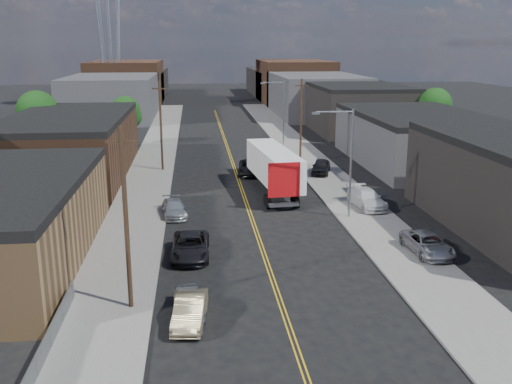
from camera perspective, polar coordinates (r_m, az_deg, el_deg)
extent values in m
plane|color=black|center=(80.36, -2.92, 4.58)|extent=(260.00, 260.00, 0.00)
cube|color=gold|center=(65.67, -2.14, 2.32)|extent=(0.32, 120.00, 0.01)
cube|color=slate|center=(65.68, -10.44, 2.15)|extent=(5.00, 140.00, 0.15)
cube|color=slate|center=(66.98, 6.00, 2.56)|extent=(5.00, 140.00, 0.15)
cube|color=#472C1C|center=(65.35, -18.09, 4.22)|extent=(12.00, 26.00, 6.00)
cube|color=black|center=(64.88, -18.32, 7.09)|extent=(12.00, 26.00, 0.60)
cube|color=navy|center=(44.92, 20.02, 0.35)|extent=(0.30, 20.00, 0.80)
cube|color=#3C3B3E|center=(71.10, 15.82, 4.98)|extent=(14.00, 24.00, 5.50)
cube|color=black|center=(70.68, 16.00, 7.41)|extent=(14.00, 24.00, 0.60)
cube|color=black|center=(95.37, 10.06, 8.09)|extent=(14.00, 22.00, 7.00)
cube|color=black|center=(95.02, 10.16, 10.37)|extent=(14.00, 22.00, 0.60)
cube|color=#3C3B3E|center=(115.48, -14.10, 9.24)|extent=(16.00, 30.00, 8.00)
cube|color=#3C3B3E|center=(117.03, 5.97, 9.66)|extent=(16.00, 30.00, 8.00)
cube|color=#472C1C|center=(140.14, -12.78, 10.60)|extent=(16.00, 26.00, 10.00)
cube|color=#472C1C|center=(141.43, 3.84, 10.96)|extent=(16.00, 26.00, 10.00)
cube|color=black|center=(160.09, -11.97, 10.57)|extent=(16.00, 40.00, 7.00)
cube|color=black|center=(161.22, 2.58, 10.89)|extent=(16.00, 40.00, 7.00)
cylinder|color=gray|center=(130.18, -14.43, 14.64)|extent=(0.80, 0.80, 30.00)
cylinder|color=gray|center=(128.69, -15.33, 14.58)|extent=(1.94, 1.94, 29.98)
cylinder|color=gray|center=(128.21, -13.73, 14.68)|extent=(1.94, 1.94, 29.98)
cylinder|color=gray|center=(132.17, -15.10, 14.59)|extent=(1.94, 1.94, 29.98)
cylinder|color=gray|center=(131.70, -13.54, 14.68)|extent=(1.94, 1.94, 29.98)
cylinder|color=gray|center=(46.72, 9.47, 2.70)|extent=(0.18, 0.18, 9.00)
cylinder|color=gray|center=(45.66, 7.86, 7.96)|extent=(3.00, 0.12, 0.12)
cube|color=gray|center=(45.33, 6.00, 7.84)|extent=(0.60, 0.25, 0.18)
cylinder|color=gray|center=(80.55, 2.78, 7.85)|extent=(0.18, 0.18, 9.00)
cylinder|color=gray|center=(79.93, 1.74, 10.90)|extent=(3.00, 0.12, 0.12)
cube|color=gray|center=(79.75, 0.65, 10.83)|extent=(0.60, 0.25, 0.18)
cylinder|color=black|center=(30.58, -12.86, -2.86)|extent=(0.26, 0.26, 10.00)
cube|color=black|center=(29.62, -13.32, 4.91)|extent=(1.60, 0.12, 0.12)
cylinder|color=black|center=(64.73, -9.48, 6.45)|extent=(0.26, 0.26, 10.00)
cube|color=black|center=(64.28, -9.64, 10.15)|extent=(1.60, 0.12, 0.12)
cylinder|color=black|center=(68.79, 4.52, 7.07)|extent=(0.26, 0.26, 10.00)
cube|color=black|center=(68.36, 4.59, 10.57)|extent=(1.60, 0.12, 0.12)
cube|color=slate|center=(27.10, -21.10, -16.08)|extent=(0.02, 16.00, 1.20)
cube|color=slate|center=(26.81, -21.22, -14.97)|extent=(0.05, 16.00, 0.05)
cylinder|color=black|center=(77.41, -20.80, 4.95)|extent=(0.36, 0.36, 4.50)
sphere|color=black|center=(76.95, -21.05, 7.59)|extent=(5.04, 5.04, 5.04)
sphere|color=black|center=(77.19, -20.50, 6.99)|extent=(3.96, 3.96, 3.96)
sphere|color=black|center=(76.76, -21.44, 7.07)|extent=(3.60, 3.60, 3.60)
cylinder|color=black|center=(82.45, -12.83, 5.82)|extent=(0.36, 0.36, 3.75)
sphere|color=black|center=(82.06, -12.95, 7.89)|extent=(4.20, 4.20, 4.20)
sphere|color=black|center=(82.37, -12.48, 7.41)|extent=(3.30, 3.30, 3.30)
sphere|color=black|center=(81.78, -13.31, 7.47)|extent=(3.00, 3.00, 3.00)
cylinder|color=black|center=(87.03, 17.31, 6.14)|extent=(0.36, 0.36, 4.25)
sphere|color=black|center=(86.63, 17.48, 8.36)|extent=(4.76, 4.76, 4.76)
sphere|color=black|center=(87.23, 17.72, 7.82)|extent=(3.74, 3.74, 3.74)
sphere|color=black|center=(86.13, 17.25, 7.94)|extent=(3.40, 3.40, 3.40)
cube|color=white|center=(54.61, 1.78, 2.76)|extent=(4.00, 12.98, 2.98)
cube|color=#AF0D11|center=(48.45, 2.82, 1.21)|extent=(2.79, 0.39, 3.00)
cube|color=gray|center=(49.00, 2.79, -1.27)|extent=(2.68, 0.85, 0.25)
cube|color=black|center=(62.49, 0.77, 3.24)|extent=(2.98, 3.65, 3.30)
cylinder|color=black|center=(50.35, 2.54, -0.89)|extent=(2.86, 1.33, 1.06)
cylinder|color=black|center=(62.72, 0.76, 2.24)|extent=(2.75, 1.32, 1.06)
imported|color=#A0A3A5|center=(31.00, -6.77, -10.96)|extent=(1.82, 3.99, 1.33)
imported|color=#857757|center=(30.10, -6.62, -11.68)|extent=(1.99, 4.46, 1.42)
imported|color=black|center=(38.83, -6.58, -5.41)|extent=(2.68, 5.51, 1.51)
imported|color=#B3B7B9|center=(48.06, -8.22, -1.64)|extent=(2.41, 4.74, 1.32)
imported|color=#9C9EA1|center=(40.49, 16.77, -4.98)|extent=(2.54, 5.08, 1.38)
imported|color=silver|center=(50.55, 11.01, -0.63)|extent=(2.76, 5.56, 1.55)
imported|color=black|center=(62.89, 6.52, 2.54)|extent=(3.15, 4.91, 1.56)
imported|color=black|center=(62.70, -0.58, 2.48)|extent=(3.31, 5.98, 1.58)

